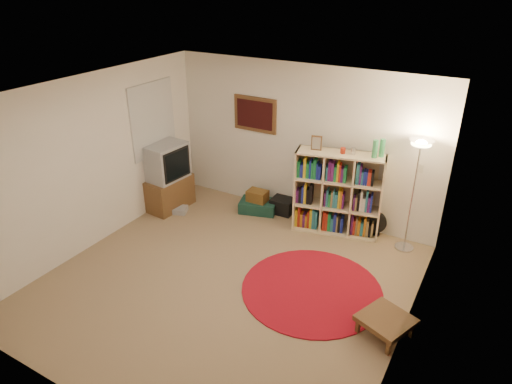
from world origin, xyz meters
TOP-DOWN VIEW (x-y plane):
  - room at (-0.05, 0.05)m, footprint 4.54×4.54m
  - bookshelf at (0.74, 1.96)m, footprint 1.37×0.66m
  - floor_lamp at (1.84, 2.00)m, footprint 0.42×0.42m
  - floor_fan at (1.34, 2.14)m, footprint 0.36×0.24m
  - tv_stand at (-2.06, 1.30)m, footprint 0.63×0.84m
  - dvd_box at (-1.78, 1.21)m, footprint 0.35×0.32m
  - suitcase at (-0.61, 1.92)m, footprint 0.70×0.55m
  - wicker_basket at (-0.62, 1.92)m, footprint 0.34×0.25m
  - duffel_bag at (-0.23, 2.09)m, footprint 0.38×0.32m
  - paper_towel at (0.17, 2.17)m, footprint 0.15×0.15m
  - red_rug at (1.05, 0.40)m, footprint 1.82×1.82m
  - side_table at (2.08, 0.07)m, footprint 0.68×0.68m

SIDE VIEW (x-z plane):
  - red_rug at x=1.05m, z-range 0.00..0.02m
  - dvd_box at x=-1.78m, z-range 0.00..0.09m
  - suitcase at x=-0.61m, z-range 0.00..0.20m
  - paper_towel at x=0.17m, z-range 0.00..0.25m
  - duffel_bag at x=-0.23m, z-range 0.00..0.26m
  - side_table at x=2.08m, z-range 0.08..0.32m
  - floor_fan at x=1.34m, z-range 0.00..0.41m
  - wicker_basket at x=-0.62m, z-range 0.20..0.39m
  - tv_stand at x=-2.06m, z-range -0.02..1.14m
  - bookshelf at x=0.74m, z-range -0.15..1.43m
  - room at x=-0.05m, z-range -0.01..2.53m
  - floor_lamp at x=1.84m, z-range 0.56..2.26m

